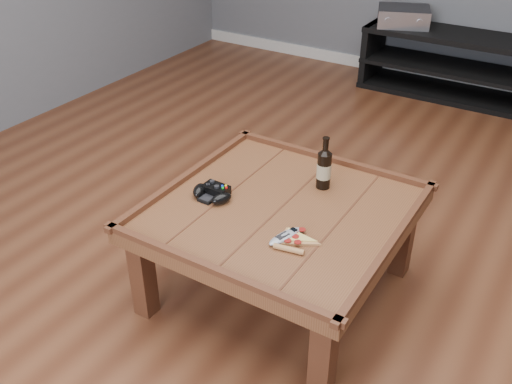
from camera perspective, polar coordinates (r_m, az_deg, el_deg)
The scene contains 10 objects.
ground at distance 2.66m, azimuth 2.24°, elevation -9.75°, with size 6.00×6.00×0.00m, color #4E2716.
baseboard at distance 5.12m, azimuth 19.43°, elevation 10.50°, with size 5.00×0.02×0.10m, color silver.
coffee_table at distance 2.41m, azimuth 2.43°, elevation -2.79°, with size 1.03×1.03×0.48m.
media_console at distance 4.84m, azimuth 19.10°, elevation 11.84°, with size 1.40×0.45×0.50m.
beer_bottle at distance 2.49m, azimuth 6.82°, elevation 2.43°, with size 0.06×0.06×0.24m.
game_controller at distance 2.44m, azimuth -4.35°, elevation -0.01°, with size 0.20×0.13×0.05m.
pizza_slice at distance 2.19m, azimuth 3.86°, elevation -4.79°, with size 0.17×0.23×0.02m.
smartphone at distance 2.45m, azimuth -4.56°, elevation -0.40°, with size 0.06×0.12×0.02m.
remote_control at distance 2.20m, azimuth 2.93°, elevation -4.44°, with size 0.09×0.17×0.02m.
av_receiver at distance 4.85m, azimuth 14.52°, elevation 16.64°, with size 0.48×0.44×0.14m.
Camera 1 is at (0.96, -1.74, 1.76)m, focal length 40.00 mm.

